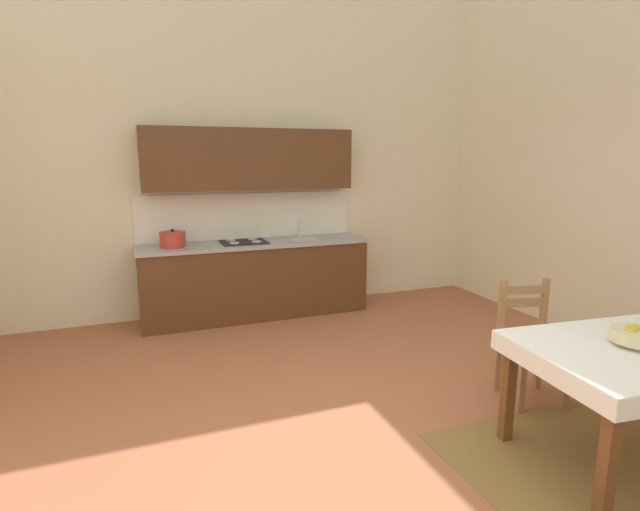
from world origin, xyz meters
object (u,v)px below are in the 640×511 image
Objects in this scene: kitchen_cabinetry at (254,245)px; dining_chair_kitchen_side at (530,344)px; dining_table at (635,366)px; fruit_bowl at (637,336)px.

kitchen_cabinetry is 2.87× the size of dining_chair_kitchen_side.
kitchen_cabinetry is at bearing 111.61° from dining_table.
kitchen_cabinetry is at bearing 111.84° from fruit_bowl.
kitchen_cabinetry is 3.98m from dining_table.
fruit_bowl is at bearing 64.92° from dining_table.
kitchen_cabinetry reaches higher than dining_table.
kitchen_cabinetry is 3.96m from fruit_bowl.
dining_chair_kitchen_side reaches higher than fruit_bowl.
dining_table is 0.89m from dining_chair_kitchen_side.
kitchen_cabinetry is 1.88× the size of dining_table.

